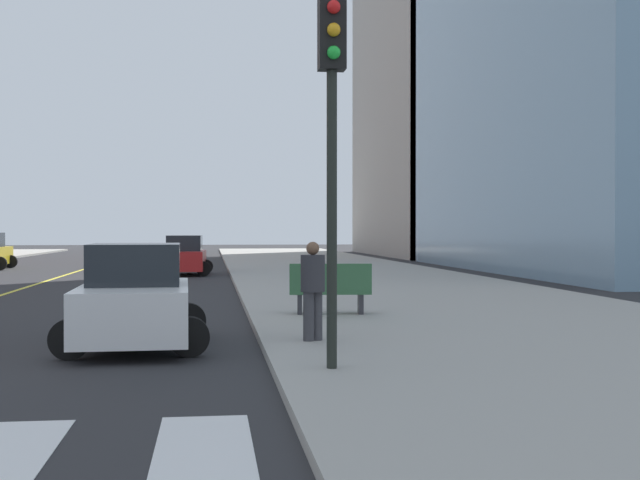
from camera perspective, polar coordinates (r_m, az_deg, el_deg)
name	(u,v)px	position (r m, az deg, el deg)	size (l,w,h in m)	color
sidewalk_kerb_east	(420,298)	(23.89, 6.76, -3.95)	(10.00, 120.00, 0.15)	#9E9B93
lane_divider_paint	(82,270)	(43.60, -15.82, -1.96)	(0.16, 80.00, 0.01)	yellow
parking_garage_concrete	(491,82)	(68.76, 11.48, 10.43)	(18.00, 24.00, 27.29)	#9E9B93
car_red_nearest	(184,256)	(37.95, -9.16, -1.10)	(2.54, 3.99, 1.76)	red
car_white_third	(135,299)	(14.77, -12.42, -3.92)	(2.54, 4.01, 1.77)	silver
traffic_light_near_corner	(332,107)	(11.39, 0.82, 8.98)	(0.36, 0.41, 5.00)	black
park_bench	(330,290)	(18.56, 0.70, -3.38)	(1.85, 0.73, 1.12)	#33603D
pedestrian_waiting_east	(313,286)	(14.14, -0.49, -3.14)	(0.41, 0.41, 1.66)	#38383D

